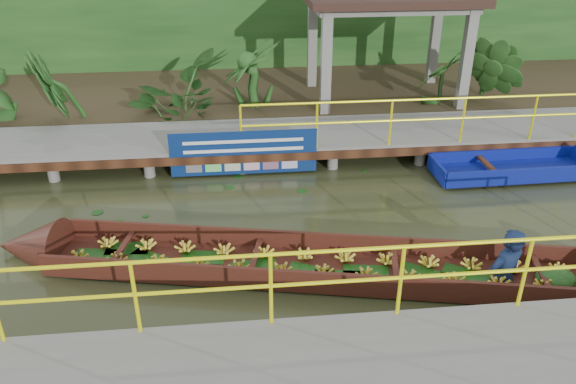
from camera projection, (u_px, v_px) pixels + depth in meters
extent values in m
plane|color=#2F3219|center=(303.00, 234.00, 10.04)|extent=(80.00, 80.00, 0.00)
cube|color=#312418|center=(271.00, 94.00, 16.55)|extent=(30.00, 8.00, 0.45)
cube|color=slate|center=(284.00, 135.00, 12.89)|extent=(16.00, 2.00, 0.15)
cube|color=black|center=(289.00, 156.00, 12.05)|extent=(16.00, 0.12, 0.18)
cylinder|color=#FFF70D|center=(418.00, 100.00, 11.81)|extent=(7.50, 0.05, 0.05)
cylinder|color=#FFF70D|center=(416.00, 120.00, 12.02)|extent=(7.50, 0.05, 0.05)
cylinder|color=#FFF70D|center=(416.00, 122.00, 12.04)|extent=(0.05, 0.05, 1.00)
cylinder|color=slate|center=(4.00, 173.00, 11.77)|extent=(0.24, 0.24, 0.55)
cylinder|color=slate|center=(27.00, 144.00, 13.18)|extent=(0.24, 0.24, 0.55)
cylinder|color=slate|center=(101.00, 169.00, 11.95)|extent=(0.24, 0.24, 0.55)
cylinder|color=slate|center=(114.00, 140.00, 13.36)|extent=(0.24, 0.24, 0.55)
cylinder|color=slate|center=(196.00, 165.00, 12.13)|extent=(0.24, 0.24, 0.55)
cylinder|color=slate|center=(199.00, 137.00, 13.55)|extent=(0.24, 0.24, 0.55)
cylinder|color=slate|center=(288.00, 161.00, 12.32)|extent=(0.24, 0.24, 0.55)
cylinder|color=slate|center=(281.00, 134.00, 13.73)|extent=(0.24, 0.24, 0.55)
cylinder|color=slate|center=(377.00, 157.00, 12.50)|extent=(0.24, 0.24, 0.55)
cylinder|color=slate|center=(361.00, 131.00, 13.91)|extent=(0.24, 0.24, 0.55)
cylinder|color=slate|center=(463.00, 153.00, 12.68)|extent=(0.24, 0.24, 0.55)
cylinder|color=slate|center=(439.00, 128.00, 14.10)|extent=(0.24, 0.24, 0.55)
cylinder|color=slate|center=(547.00, 150.00, 12.87)|extent=(0.24, 0.24, 0.55)
cylinder|color=slate|center=(515.00, 125.00, 14.28)|extent=(0.24, 0.24, 0.55)
cylinder|color=slate|center=(288.00, 161.00, 12.32)|extent=(0.24, 0.24, 0.55)
cylinder|color=#FFF70D|center=(421.00, 246.00, 6.68)|extent=(10.00, 0.05, 0.05)
cylinder|color=#FFF70D|center=(417.00, 277.00, 6.88)|extent=(10.00, 0.05, 0.05)
cylinder|color=#FFF70D|center=(416.00, 280.00, 6.91)|extent=(0.05, 0.05, 1.00)
cube|color=slate|center=(326.00, 68.00, 13.91)|extent=(0.25, 0.25, 2.80)
cube|color=slate|center=(466.00, 65.00, 14.24)|extent=(0.25, 0.25, 2.80)
cube|color=slate|center=(312.00, 46.00, 16.02)|extent=(0.25, 0.25, 2.80)
cube|color=slate|center=(434.00, 43.00, 16.35)|extent=(0.25, 0.25, 2.80)
cube|color=slate|center=(388.00, 5.00, 14.53)|extent=(4.00, 2.60, 0.12)
cube|color=#153C13|center=(264.00, 17.00, 17.93)|extent=(30.00, 0.80, 4.00)
cube|color=#39170F|center=(324.00, 270.00, 8.95)|extent=(8.88, 2.92, 0.07)
cube|color=#39170F|center=(326.00, 243.00, 9.36)|extent=(8.67, 1.90, 0.38)
cube|color=#39170F|center=(322.00, 283.00, 8.39)|extent=(8.67, 1.90, 0.38)
cone|color=#39170F|center=(30.00, 247.00, 9.37)|extent=(1.30, 1.27, 1.06)
ellipsoid|color=#153C13|center=(556.00, 278.00, 8.56)|extent=(0.71, 0.60, 0.29)
imported|color=#101C3C|center=(513.00, 230.00, 8.26)|extent=(0.76, 0.63, 1.78)
cube|color=navy|center=(512.00, 172.00, 12.08)|extent=(3.40, 1.09, 0.11)
cube|color=navy|center=(502.00, 156.00, 12.47)|extent=(3.38, 0.14, 0.34)
cube|color=navy|center=(525.00, 176.00, 11.57)|extent=(3.38, 0.14, 0.34)
cube|color=navy|center=(437.00, 170.00, 11.83)|extent=(0.09, 1.01, 0.34)
cube|color=black|center=(488.00, 165.00, 11.94)|extent=(0.13, 1.01, 0.06)
cube|color=navy|center=(244.00, 153.00, 11.88)|extent=(3.11, 0.03, 0.97)
cube|color=white|center=(243.00, 141.00, 11.74)|extent=(2.53, 0.01, 0.07)
cube|color=white|center=(244.00, 150.00, 11.83)|extent=(2.53, 0.01, 0.07)
imported|color=#153C13|center=(70.00, 90.00, 13.70)|extent=(1.17, 1.17, 1.47)
imported|color=#153C13|center=(173.00, 87.00, 13.93)|extent=(1.17, 1.17, 1.47)
imported|color=#153C13|center=(254.00, 85.00, 14.11)|extent=(1.17, 1.17, 1.47)
imported|color=#153C13|center=(446.00, 79.00, 14.57)|extent=(1.17, 1.17, 1.47)
imported|color=#153C13|center=(501.00, 77.00, 14.71)|extent=(1.17, 1.17, 1.47)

